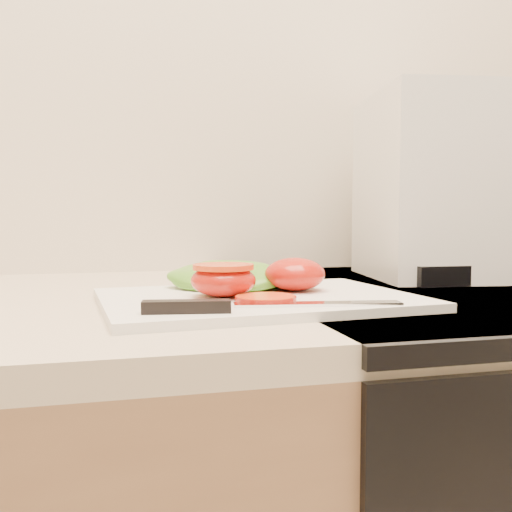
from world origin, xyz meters
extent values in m
cube|color=beige|center=(0.00, 1.98, 1.35)|extent=(4.00, 0.05, 2.70)
cube|color=#C5B39A|center=(0.00, 1.68, 0.92)|extent=(3.92, 0.65, 0.03)
cube|color=black|center=(0.55, 1.67, 0.92)|extent=(0.76, 0.66, 0.02)
cube|color=white|center=(0.14, 1.57, 0.94)|extent=(0.37, 0.28, 0.01)
ellipsoid|color=red|center=(0.20, 1.60, 0.96)|extent=(0.07, 0.07, 0.04)
ellipsoid|color=red|center=(0.10, 1.57, 0.96)|extent=(0.07, 0.07, 0.04)
cylinder|color=red|center=(0.10, 1.57, 0.97)|extent=(0.07, 0.07, 0.01)
cylinder|color=orange|center=(0.14, 1.52, 0.94)|extent=(0.06, 0.06, 0.01)
ellipsoid|color=#59A42B|center=(0.12, 1.65, 0.95)|extent=(0.19, 0.16, 0.03)
ellipsoid|color=#59A42B|center=(0.17, 1.65, 0.95)|extent=(0.13, 0.12, 0.02)
cube|color=silver|center=(0.18, 1.49, 0.94)|extent=(0.17, 0.05, 0.00)
cube|color=black|center=(0.05, 1.47, 0.95)|extent=(0.09, 0.03, 0.01)
cube|color=white|center=(0.49, 1.78, 1.08)|extent=(0.24, 0.28, 0.30)
camera|label=1|loc=(-0.02, 0.94, 1.03)|focal=40.00mm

